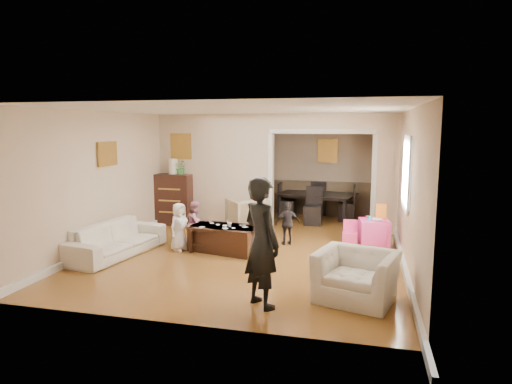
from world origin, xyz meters
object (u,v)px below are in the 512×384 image
(armchair_front, at_px, (356,276))
(child_kneel_a, at_px, (179,227))
(cyan_cup, at_px, (369,218))
(sofa, at_px, (116,239))
(child_kneel_b, at_px, (196,223))
(child_toddler, at_px, (288,223))
(table_lamp, at_px, (173,166))
(adult_person, at_px, (261,243))
(dining_table, at_px, (316,206))
(coffee_table, at_px, (225,239))
(play_table, at_px, (374,233))
(dresser, at_px, (174,199))
(coffee_cup, at_px, (229,225))
(armchair_back, at_px, (247,214))

(armchair_front, relative_size, child_kneel_a, 1.12)
(cyan_cup, distance_m, child_kneel_a, 3.64)
(sofa, relative_size, child_kneel_b, 2.31)
(child_kneel_a, relative_size, child_toddler, 1.06)
(armchair_front, distance_m, table_lamp, 5.87)
(child_kneel_a, bearing_deg, adult_person, -113.39)
(dining_table, relative_size, child_toddler, 2.19)
(coffee_table, distance_m, play_table, 2.89)
(armchair_front, xyz_separation_m, child_kneel_a, (-3.28, 1.68, 0.12))
(sofa, xyz_separation_m, play_table, (4.54, 1.76, -0.03))
(armchair_front, xyz_separation_m, child_kneel_b, (-3.13, 2.13, 0.11))
(dining_table, bearing_deg, play_table, -45.60)
(sofa, bearing_deg, dresser, 10.58)
(armchair_front, height_order, dining_table, armchair_front)
(armchair_front, bearing_deg, child_kneel_a, 168.31)
(sofa, bearing_deg, adult_person, -108.79)
(dresser, height_order, coffee_table, dresser)
(table_lamp, bearing_deg, child_kneel_b, -54.10)
(play_table, relative_size, adult_person, 0.32)
(dresser, xyz_separation_m, table_lamp, (0.00, 0.00, 0.78))
(dresser, bearing_deg, table_lamp, 0.00)
(adult_person, bearing_deg, dresser, -13.88)
(play_table, height_order, child_kneel_b, child_kneel_b)
(table_lamp, relative_size, play_table, 0.66)
(play_table, xyz_separation_m, child_kneel_a, (-3.55, -1.19, 0.19))
(armchair_front, bearing_deg, child_kneel_b, 161.20)
(table_lamp, relative_size, coffee_table, 0.28)
(child_toddler, bearing_deg, sofa, -0.13)
(dining_table, xyz_separation_m, child_kneel_b, (-2.03, -3.02, 0.11))
(table_lamp, height_order, child_kneel_a, table_lamp)
(cyan_cup, relative_size, dining_table, 0.04)
(armchair_front, bearing_deg, sofa, -179.15)
(coffee_cup, height_order, play_table, coffee_cup)
(coffee_cup, relative_size, dining_table, 0.05)
(child_kneel_b, bearing_deg, child_kneel_a, 154.47)
(coffee_cup, distance_m, play_table, 2.83)
(coffee_cup, bearing_deg, child_kneel_a, -173.99)
(armchair_back, xyz_separation_m, child_kneel_b, (-0.65, -1.48, 0.07))
(sofa, xyz_separation_m, child_toddler, (2.89, 1.47, 0.13))
(adult_person, bearing_deg, cyan_cup, -72.32)
(armchair_front, bearing_deg, dining_table, 117.49)
(adult_person, bearing_deg, coffee_table, -22.09)
(play_table, bearing_deg, adult_person, -113.41)
(dresser, distance_m, coffee_cup, 2.86)
(coffee_cup, distance_m, child_toddler, 1.25)
(table_lamp, height_order, child_kneel_b, table_lamp)
(coffee_cup, relative_size, child_toddler, 0.11)
(coffee_table, height_order, child_kneel_b, child_kneel_b)
(cyan_cup, height_order, child_kneel_a, child_kneel_a)
(armchair_front, distance_m, dresser, 5.78)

